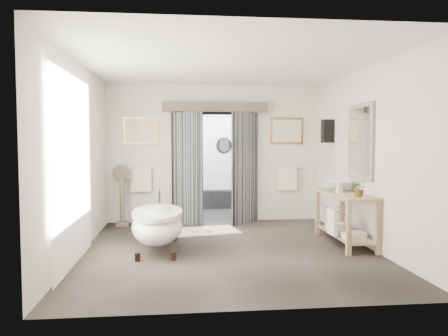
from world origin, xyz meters
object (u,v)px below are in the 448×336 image
(rug, at_px, (206,231))
(basin, at_px, (337,186))
(vanity, at_px, (344,214))
(clawfoot_tub, at_px, (157,224))

(rug, distance_m, basin, 2.58)
(vanity, bearing_deg, rug, 150.21)
(clawfoot_tub, distance_m, rug, 1.66)
(clawfoot_tub, distance_m, vanity, 3.05)
(clawfoot_tub, height_order, vanity, vanity)
(clawfoot_tub, height_order, rug, clawfoot_tub)
(vanity, distance_m, rug, 2.60)
(vanity, height_order, rug, vanity)
(vanity, relative_size, basin, 3.08)
(vanity, height_order, basin, basin)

